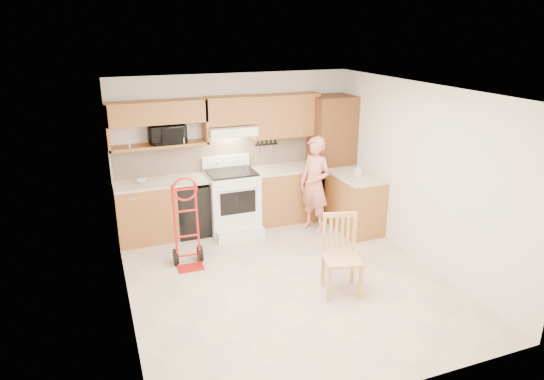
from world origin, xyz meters
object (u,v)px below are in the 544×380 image
microwave (167,134)px  hand_truck (187,227)px  person (315,185)px  dining_chair (342,256)px  range (233,196)px

microwave → hand_truck: (-0.00, -1.25, -1.05)m
person → dining_chair: person is taller
microwave → range: size_ratio=0.45×
microwave → hand_truck: 1.63m
microwave → person: microwave is taller
person → dining_chair: bearing=-38.7°
hand_truck → microwave: bearing=91.9°
dining_chair → microwave: bearing=137.1°
range → hand_truck: size_ratio=1.00×
microwave → range: 1.44m
microwave → hand_truck: bearing=-94.6°
microwave → dining_chair: (1.65, -2.64, -1.14)m
microwave → dining_chair: microwave is taller
microwave → person: size_ratio=0.34×
range → dining_chair: size_ratio=1.17×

